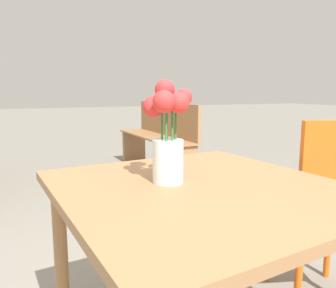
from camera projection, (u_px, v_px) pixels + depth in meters
name	position (u px, v px, depth m)	size (l,w,h in m)	color
table_front	(201.00, 214.00, 1.03)	(0.92, 0.96, 0.70)	#9E7047
flower_vase	(168.00, 138.00, 1.02)	(0.15, 0.16, 0.33)	silver
cafe_chair	(330.00, 203.00, 1.43)	(0.51, 0.51, 0.88)	orange
bench_middle	(160.00, 135.00, 4.05)	(0.43, 1.57, 0.85)	#9E7047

